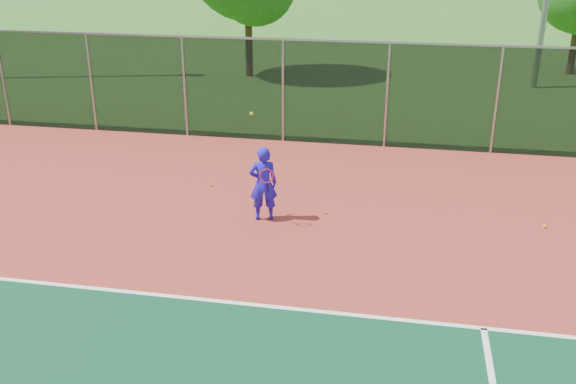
{
  "coord_description": "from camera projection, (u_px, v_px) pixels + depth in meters",
  "views": [
    {
      "loc": [
        0.51,
        -6.02,
        5.93
      ],
      "look_at": [
        -1.54,
        5.0,
        1.3
      ],
      "focal_mm": 40.0,
      "sensor_mm": 36.0,
      "label": 1
    }
  ],
  "objects": [
    {
      "name": "fence_back",
      "position": [
        387.0,
        95.0,
        18.13
      ],
      "size": [
        30.0,
        0.06,
        3.03
      ],
      "color": "black",
      "rests_on": "court_apron"
    },
    {
      "name": "tennis_player",
      "position": [
        263.0,
        184.0,
        13.75
      ],
      "size": [
        0.69,
        0.69,
        2.37
      ],
      "color": "#1E14C2",
      "rests_on": "court_apron"
    },
    {
      "name": "practice_ball_4",
      "position": [
        545.0,
        226.0,
        13.63
      ],
      "size": [
        0.07,
        0.07,
        0.07
      ],
      "primitive_type": "sphere",
      "color": "#CED418",
      "rests_on": "court_apron"
    },
    {
      "name": "practice_ball_3",
      "position": [
        211.0,
        185.0,
        15.83
      ],
      "size": [
        0.07,
        0.07,
        0.07
      ],
      "primitive_type": "sphere",
      "color": "#CED418",
      "rests_on": "court_apron"
    },
    {
      "name": "court_apron",
      "position": [
        352.0,
        353.0,
        9.64
      ],
      "size": [
        30.0,
        20.0,
        0.02
      ],
      "primitive_type": "cube",
      "color": "#9B3327",
      "rests_on": "ground"
    }
  ]
}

